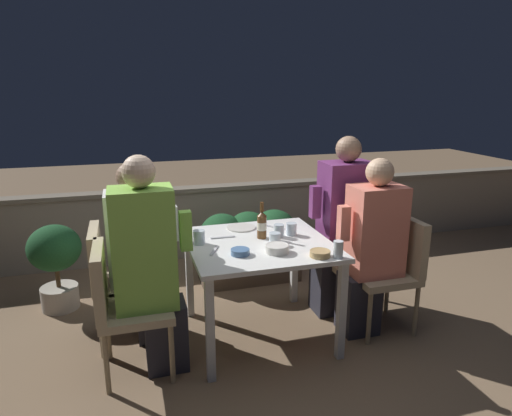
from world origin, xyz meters
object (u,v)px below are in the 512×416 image
(chair_right_near, at_px, (393,262))
(person_coral_top, at_px, (371,247))
(chair_left_near, at_px, (119,299))
(chair_right_far, at_px, (362,247))
(person_green_blouse, at_px, (150,266))
(person_purple_stripe, at_px, (341,226))
(beer_bottle, at_px, (262,224))
(person_white_polo, at_px, (141,253))
(chair_left_far, at_px, (113,274))
(potted_plant, at_px, (55,258))

(chair_right_near, xyz_separation_m, person_coral_top, (-0.19, 0.00, 0.14))
(chair_left_near, xyz_separation_m, chair_right_far, (1.83, 0.39, 0.00))
(person_green_blouse, relative_size, person_coral_top, 1.07)
(chair_right_far, xyz_separation_m, person_purple_stripe, (-0.19, -0.00, 0.19))
(chair_right_near, bearing_deg, person_coral_top, 180.00)
(person_coral_top, distance_m, beer_bottle, 0.78)
(person_coral_top, xyz_separation_m, beer_bottle, (-0.73, 0.22, 0.16))
(chair_left_near, relative_size, person_coral_top, 0.66)
(person_purple_stripe, distance_m, beer_bottle, 0.69)
(chair_right_near, bearing_deg, person_white_polo, 169.03)
(person_purple_stripe, bearing_deg, chair_right_far, 0.00)
(chair_left_near, xyz_separation_m, person_white_polo, (0.15, 0.39, 0.13))
(chair_left_near, bearing_deg, person_coral_top, 1.65)
(person_purple_stripe, bearing_deg, person_white_polo, -179.95)
(person_white_polo, relative_size, person_purple_stripe, 0.91)
(chair_left_far, distance_m, person_white_polo, 0.23)
(chair_left_far, relative_size, chair_right_far, 1.00)
(person_white_polo, bearing_deg, beer_bottle, -8.37)
(chair_left_near, relative_size, chair_right_near, 1.00)
(person_green_blouse, xyz_separation_m, chair_right_near, (1.70, 0.05, -0.18))
(person_white_polo, bearing_deg, person_purple_stripe, 0.05)
(person_white_polo, bearing_deg, chair_right_far, 0.04)
(person_purple_stripe, bearing_deg, chair_left_near, -166.71)
(beer_bottle, bearing_deg, chair_right_near, -13.24)
(chair_left_far, xyz_separation_m, person_purple_stripe, (1.68, 0.00, 0.19))
(person_white_polo, height_order, chair_right_near, person_white_polo)
(chair_left_near, distance_m, person_white_polo, 0.44)
(chair_left_far, relative_size, beer_bottle, 3.22)
(chair_right_near, xyz_separation_m, person_purple_stripe, (-0.25, 0.34, 0.19))
(person_green_blouse, height_order, chair_right_near, person_green_blouse)
(person_coral_top, height_order, beer_bottle, person_coral_top)
(person_green_blouse, xyz_separation_m, person_purple_stripe, (1.45, 0.39, 0.01))
(chair_left_far, bearing_deg, potted_plant, 124.56)
(chair_left_far, bearing_deg, beer_bottle, -6.79)
(person_purple_stripe, relative_size, beer_bottle, 5.34)
(chair_right_far, height_order, beer_bottle, beer_bottle)
(chair_left_far, height_order, potted_plant, chair_left_far)
(chair_left_far, relative_size, person_coral_top, 0.66)
(person_green_blouse, distance_m, chair_right_near, 1.71)
(person_green_blouse, xyz_separation_m, chair_left_far, (-0.23, 0.39, -0.18))
(chair_left_far, xyz_separation_m, chair_right_far, (1.87, 0.00, 0.00))
(person_green_blouse, distance_m, person_white_polo, 0.39)
(chair_right_far, bearing_deg, person_white_polo, -179.96)
(person_purple_stripe, distance_m, potted_plant, 2.23)
(person_coral_top, relative_size, person_purple_stripe, 0.92)
(chair_left_far, bearing_deg, person_white_polo, 0.00)
(person_white_polo, distance_m, chair_right_near, 1.78)
(chair_left_near, relative_size, potted_plant, 1.20)
(person_coral_top, relative_size, beer_bottle, 4.90)
(chair_left_far, height_order, chair_right_near, same)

